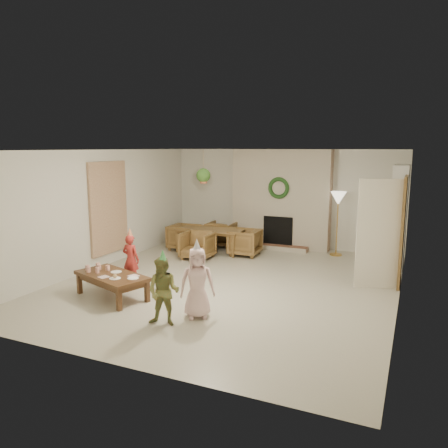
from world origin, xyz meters
The scene contains 56 objects.
floor centered at (0.00, 0.00, 0.00)m, with size 7.00×7.00×0.00m, color #B7B29E.
ceiling centered at (0.00, 0.00, 2.50)m, with size 7.00×7.00×0.00m, color white.
wall_back centered at (0.00, 3.50, 1.25)m, with size 7.00×7.00×0.00m, color silver.
wall_front centered at (0.00, -3.50, 1.25)m, with size 7.00×7.00×0.00m, color silver.
wall_left centered at (-3.00, 0.00, 1.25)m, with size 7.00×7.00×0.00m, color silver.
wall_right centered at (3.00, 0.00, 1.25)m, with size 7.00×7.00×0.00m, color silver.
fireplace_mass centered at (0.00, 3.30, 1.25)m, with size 2.50×0.40×2.50m, color #542616.
fireplace_hearth centered at (0.00, 2.95, 0.06)m, with size 1.60×0.30×0.12m, color #5F2B1A.
fireplace_firebox centered at (0.00, 3.12, 0.45)m, with size 0.75×0.12×0.75m, color black.
fireplace_wreath centered at (0.00, 3.07, 1.55)m, with size 0.54×0.54×0.10m, color #193E17.
floor_lamp_base centered at (1.48, 3.00, 0.02)m, with size 0.28×0.28×0.03m, color gold.
floor_lamp_post centered at (1.48, 3.00, 0.71)m, with size 0.03×0.03×1.37m, color gold.
floor_lamp_shade centered at (1.48, 3.00, 1.37)m, with size 0.37×0.37×0.30m, color beige.
bookshelf_carcass centered at (2.84, 2.30, 1.10)m, with size 0.30×1.00×2.20m, color white.
bookshelf_shelf_a centered at (2.82, 2.30, 0.45)m, with size 0.30×0.92×0.03m, color white.
bookshelf_shelf_b centered at (2.82, 2.30, 0.85)m, with size 0.30×0.92×0.03m, color white.
bookshelf_shelf_c centered at (2.82, 2.30, 1.25)m, with size 0.30×0.92×0.03m, color white.
bookshelf_shelf_d centered at (2.82, 2.30, 1.65)m, with size 0.30×0.92×0.03m, color white.
books_row_lower centered at (2.80, 2.15, 0.59)m, with size 0.20×0.40×0.24m, color #A0321D.
books_row_mid centered at (2.80, 2.35, 0.99)m, with size 0.20×0.44×0.24m, color #274A8F.
books_row_upper centered at (2.80, 2.20, 1.38)m, with size 0.20×0.36×0.22m, color #A67523.
door_frame centered at (2.96, 1.20, 1.02)m, with size 0.05×0.86×2.04m, color brown.
door_leaf centered at (2.58, 0.82, 1.00)m, with size 0.05×0.80×2.00m, color beige.
curtain_panel centered at (-2.96, 0.20, 1.25)m, with size 0.06×1.20×2.00m, color #C6AE8C.
dining_table centered at (-1.42, 2.08, 0.29)m, with size 1.64×0.91×0.58m, color brown.
dining_chair_near centered at (-1.40, 1.36, 0.32)m, with size 0.68×0.70×0.64m, color brown.
dining_chair_far centered at (-1.44, 2.80, 0.32)m, with size 0.68×0.70×0.64m, color brown.
dining_chair_left centered at (-2.14, 2.06, 0.32)m, with size 0.68×0.70×0.64m, color brown.
dining_chair_right centered at (-0.52, 2.10, 0.32)m, with size 0.68×0.70×0.64m, color brown.
hanging_plant_cord centered at (-1.30, 1.50, 2.15)m, with size 0.01×0.01×0.70m, color tan.
hanging_plant_pot centered at (-1.30, 1.50, 1.80)m, with size 0.16×0.16×0.12m, color #AC5637.
hanging_plant_foliage centered at (-1.30, 1.50, 1.92)m, with size 0.32×0.32×0.32m, color #274C19.
coffee_table_top centered at (-1.51, -1.59, 0.38)m, with size 1.35×0.67×0.06m, color #4F311A.
coffee_table_apron centered at (-1.51, -1.59, 0.31)m, with size 1.24×0.57×0.08m, color #4F311A.
coffee_leg_fl centered at (-2.18, -1.65, 0.18)m, with size 0.07×0.07×0.35m, color #4F311A.
coffee_leg_fr centered at (-1.02, -2.05, 0.18)m, with size 0.07×0.07×0.35m, color #4F311A.
coffee_leg_bl centered at (-2.00, -1.13, 0.18)m, with size 0.07×0.07×0.35m, color #4F311A.
coffee_leg_br centered at (-0.85, -1.53, 0.18)m, with size 0.07×0.07×0.35m, color #4F311A.
cup_a centered at (-2.05, -1.57, 0.46)m, with size 0.07×0.07×0.09m, color white.
cup_b centered at (-1.99, -1.38, 0.46)m, with size 0.07×0.07×0.09m, color white.
cup_c centered at (-1.95, -1.66, 0.46)m, with size 0.07×0.07×0.09m, color white.
cup_d centered at (-1.89, -1.46, 0.46)m, with size 0.07×0.07×0.09m, color white.
cup_e centered at (-1.79, -1.63, 0.46)m, with size 0.07×0.07×0.09m, color white.
cup_f centered at (-1.72, -1.43, 0.46)m, with size 0.07×0.07×0.09m, color white.
plate_a centered at (-1.52, -1.46, 0.42)m, with size 0.19×0.19×0.01m, color white.
plate_b centered at (-1.30, -1.78, 0.42)m, with size 0.19×0.19×0.01m, color white.
plate_c centered at (-1.04, -1.65, 0.42)m, with size 0.19×0.19×0.01m, color white.
food_scoop centered at (-1.30, -1.78, 0.46)m, with size 0.07×0.07×0.07m, color tan.
napkin_left centered at (-1.53, -1.79, 0.42)m, with size 0.16×0.16×0.01m, color #DEA4AB.
napkin_right centered at (-1.11, -1.53, 0.42)m, with size 0.16×0.16×0.01m, color #DEA4AB.
child_red centered at (-1.67, -0.83, 0.47)m, with size 0.35×0.23×0.95m, color #A72923.
party_hat_red centered at (-1.67, -0.83, 0.99)m, with size 0.13×0.13×0.18m, color gold.
child_plaid centered at (-0.08, -2.24, 0.50)m, with size 0.49×0.38×1.00m, color olive.
party_hat_plaid centered at (-0.08, -2.24, 1.04)m, with size 0.12×0.12×0.16m, color #4BB056.
child_pink centered at (0.23, -1.78, 0.54)m, with size 0.53×0.34×1.08m, color beige.
party_hat_pink centered at (0.23, -1.78, 1.12)m, with size 0.14×0.14×0.19m, color #BBBAC2.
Camera 1 is at (3.15, -7.38, 2.55)m, focal length 35.04 mm.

